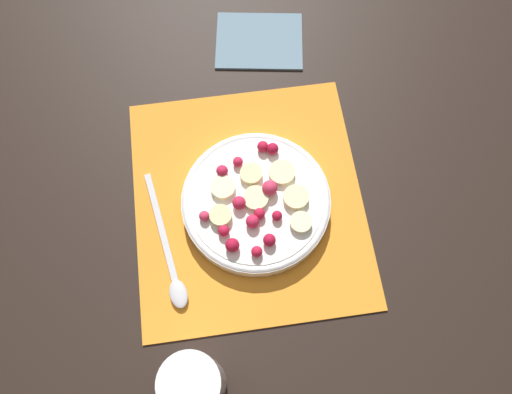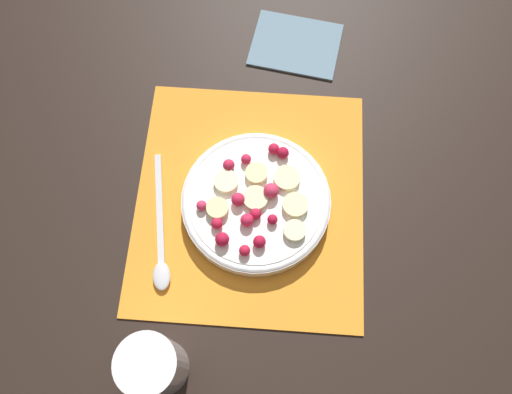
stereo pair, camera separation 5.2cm
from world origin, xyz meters
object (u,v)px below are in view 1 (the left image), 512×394
(fruit_bowl, at_px, (256,201))
(spoon, at_px, (171,263))
(napkin, at_px, (259,40))
(drinking_glass, at_px, (194,384))

(fruit_bowl, relative_size, spoon, 1.03)
(napkin, bearing_deg, drinking_glass, -16.24)
(spoon, bearing_deg, drinking_glass, -1.64)
(drinking_glass, bearing_deg, napkin, 163.76)
(napkin, bearing_deg, spoon, -25.93)
(fruit_bowl, bearing_deg, drinking_glass, -24.63)
(spoon, height_order, drinking_glass, drinking_glass)
(fruit_bowl, height_order, napkin, fruit_bowl)
(fruit_bowl, relative_size, napkin, 1.33)
(fruit_bowl, bearing_deg, spoon, -61.65)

